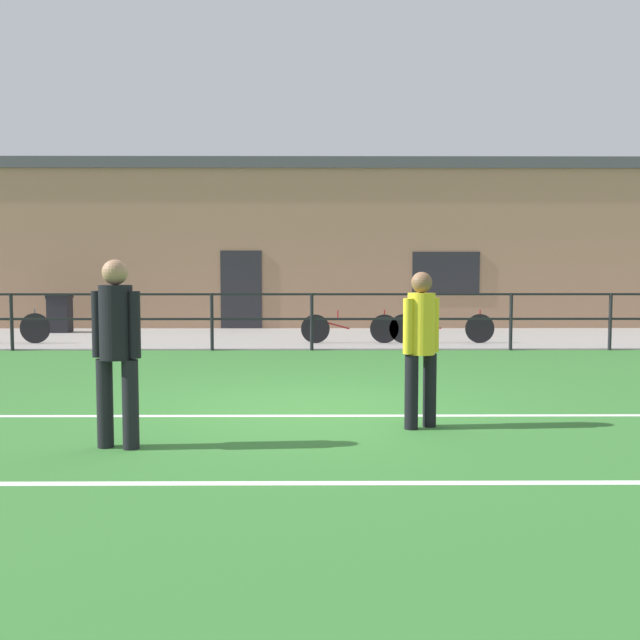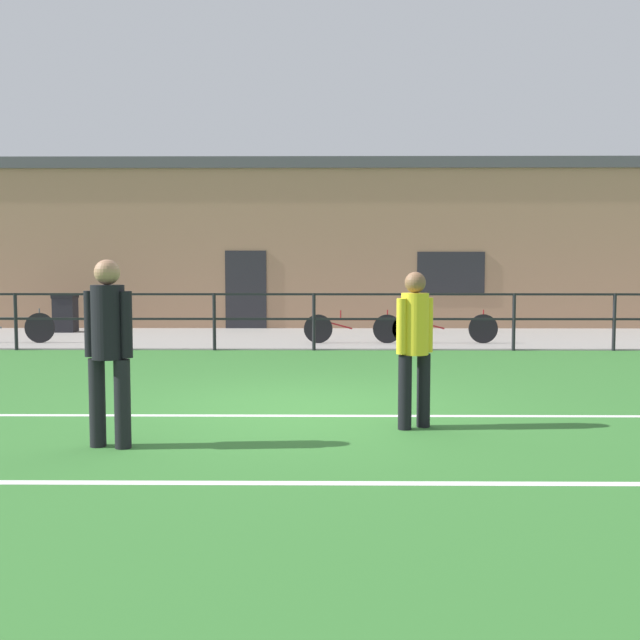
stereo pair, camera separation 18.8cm
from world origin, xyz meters
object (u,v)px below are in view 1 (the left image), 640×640
at_px(bicycle_parked_0, 441,328).
at_px(bicycle_parked_2, 350,328).
at_px(player_striker, 421,340).
at_px(trash_bin_0, 60,314).
at_px(player_goalkeeper, 116,342).

distance_m(bicycle_parked_0, bicycle_parked_2, 2.00).
xyz_separation_m(player_striker, trash_bin_0, (-7.54, 10.89, -0.43)).
xyz_separation_m(bicycle_parked_0, trash_bin_0, (-9.18, 2.63, 0.14)).
xyz_separation_m(player_striker, bicycle_parked_0, (1.64, 8.26, -0.58)).
height_order(bicycle_parked_2, trash_bin_0, trash_bin_0).
xyz_separation_m(player_goalkeeper, player_striker, (2.94, 0.84, -0.07)).
distance_m(player_striker, trash_bin_0, 13.25).
bearing_deg(player_goalkeeper, player_striker, 29.16).
distance_m(player_goalkeeper, player_striker, 3.06).
bearing_deg(bicycle_parked_0, player_striker, -101.24).
xyz_separation_m(player_striker, bicycle_parked_2, (-0.35, 8.26, -0.58)).
distance_m(player_striker, bicycle_parked_0, 8.44).
distance_m(player_goalkeeper, bicycle_parked_0, 10.21).
bearing_deg(player_goalkeeper, bicycle_parked_0, 76.50).
relative_size(player_striker, bicycle_parked_2, 0.77).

